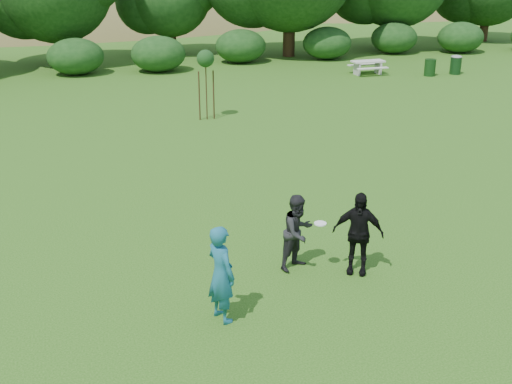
% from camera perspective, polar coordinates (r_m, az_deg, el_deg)
% --- Properties ---
extents(ground, '(120.00, 120.00, 0.00)m').
position_cam_1_polar(ground, '(13.72, 3.78, -8.67)').
color(ground, '#19470C').
rests_on(ground, ground).
extents(player_teal, '(0.69, 0.84, 1.97)m').
position_cam_1_polar(player_teal, '(12.27, -3.12, -7.27)').
color(player_teal, '#1A5D75').
rests_on(player_teal, ground).
extents(player_grey, '(1.05, 0.97, 1.74)m').
position_cam_1_polar(player_grey, '(14.23, 3.76, -3.57)').
color(player_grey, black).
rests_on(player_grey, ground).
extents(player_black, '(1.19, 0.96, 1.89)m').
position_cam_1_polar(player_black, '(14.14, 9.05, -3.63)').
color(player_black, black).
rests_on(player_black, ground).
extents(trash_can_near, '(0.60, 0.60, 0.90)m').
position_cam_1_polar(trash_can_near, '(36.87, 15.20, 10.63)').
color(trash_can_near, '#153914').
rests_on(trash_can_near, ground).
extents(frisbee, '(0.27, 0.27, 0.03)m').
position_cam_1_polar(frisbee, '(13.96, 5.73, -2.80)').
color(frisbee, white).
rests_on(frisbee, ground).
extents(sapling, '(0.70, 0.70, 2.85)m').
position_cam_1_polar(sapling, '(26.27, -4.51, 11.58)').
color(sapling, '#3A2817').
rests_on(sapling, ground).
extents(picnic_table, '(1.80, 1.48, 0.76)m').
position_cam_1_polar(picnic_table, '(36.52, 9.91, 11.06)').
color(picnic_table, beige).
rests_on(picnic_table, ground).
extents(trash_can_lidded, '(0.60, 0.60, 1.05)m').
position_cam_1_polar(trash_can_lidded, '(37.74, 17.33, 10.78)').
color(trash_can_lidded, '#133415').
rests_on(trash_can_lidded, ground).
extents(hillside, '(150.00, 72.00, 52.00)m').
position_cam_1_polar(hillside, '(81.79, -14.30, 7.39)').
color(hillside, olive).
rests_on(hillside, ground).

